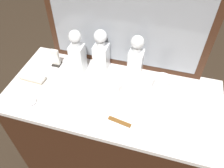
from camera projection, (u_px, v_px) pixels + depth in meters
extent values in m
plane|color=#2D2319|center=(112.00, 166.00, 1.85)|extent=(6.00, 6.00, 0.00)
cube|color=#381E11|center=(112.00, 139.00, 1.54)|extent=(1.13, 0.53, 0.88)
cube|color=white|center=(112.00, 96.00, 1.21)|extent=(1.16, 0.55, 0.03)
cube|color=#381E11|center=(126.00, 22.00, 1.17)|extent=(0.91, 0.03, 0.58)
cube|color=gray|center=(125.00, 24.00, 1.16)|extent=(0.83, 0.01, 0.50)
cube|color=white|center=(135.00, 67.00, 1.21)|extent=(0.08, 0.08, 0.20)
cube|color=#9E5619|center=(135.00, 73.00, 1.24)|extent=(0.06, 0.06, 0.11)
cylinder|color=white|center=(137.00, 50.00, 1.13)|extent=(0.04, 0.04, 0.03)
sphere|color=white|center=(138.00, 42.00, 1.09)|extent=(0.07, 0.07, 0.07)
cube|color=white|center=(78.00, 59.00, 1.27)|extent=(0.08, 0.08, 0.18)
cube|color=#9E5619|center=(78.00, 62.00, 1.29)|extent=(0.06, 0.06, 0.13)
cylinder|color=white|center=(76.00, 44.00, 1.19)|extent=(0.04, 0.04, 0.03)
sphere|color=white|center=(75.00, 36.00, 1.16)|extent=(0.07, 0.07, 0.07)
cube|color=white|center=(101.00, 58.00, 1.29)|extent=(0.08, 0.08, 0.17)
cube|color=#9E5619|center=(102.00, 61.00, 1.31)|extent=(0.07, 0.07, 0.11)
cylinder|color=white|center=(101.00, 44.00, 1.22)|extent=(0.04, 0.04, 0.03)
sphere|color=white|center=(100.00, 36.00, 1.18)|extent=(0.07, 0.07, 0.07)
cylinder|color=white|center=(114.00, 88.00, 1.18)|extent=(0.08, 0.08, 0.08)
cylinder|color=silver|center=(114.00, 92.00, 1.20)|extent=(0.08, 0.08, 0.01)
cylinder|color=white|center=(161.00, 85.00, 1.17)|extent=(0.09, 0.09, 0.11)
cylinder|color=silver|center=(160.00, 91.00, 1.21)|extent=(0.08, 0.08, 0.01)
cube|color=#B7A88C|center=(33.00, 79.00, 1.27)|extent=(0.14, 0.06, 0.01)
cube|color=beige|center=(32.00, 77.00, 1.27)|extent=(0.16, 0.06, 0.01)
cylinder|color=silver|center=(30.00, 102.00, 1.16)|extent=(0.06, 0.06, 0.01)
cube|color=brown|center=(120.00, 122.00, 1.07)|extent=(0.12, 0.04, 0.01)
cube|color=black|center=(57.00, 64.00, 1.37)|extent=(0.05, 0.05, 0.01)
cube|color=white|center=(56.00, 58.00, 1.33)|extent=(0.05, 0.02, 0.11)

